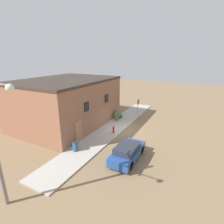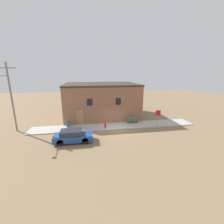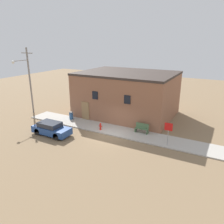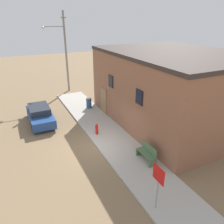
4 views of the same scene
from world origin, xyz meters
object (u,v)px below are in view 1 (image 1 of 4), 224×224
fire_hydrant (113,129)px  bench (118,116)px  parked_car (128,152)px  stop_sign (138,104)px  trash_bin (75,146)px

fire_hydrant → bench: size_ratio=0.56×
bench → parked_car: 8.96m
stop_sign → parked_car: stop_sign is taller
fire_hydrant → bench: bench is taller
stop_sign → bench: size_ratio=1.55×
parked_car → bench: bearing=30.3°
fire_hydrant → parked_car: 4.89m
bench → trash_bin: size_ratio=1.56×
fire_hydrant → stop_sign: size_ratio=0.36×
stop_sign → bench: (-2.99, 1.57, -1.02)m
bench → trash_bin: (-8.71, -0.20, -0.01)m
stop_sign → bench: stop_sign is taller
trash_bin → stop_sign: bearing=-6.7°
bench → trash_bin: 8.71m
fire_hydrant → bench: (3.99, 1.38, 0.07)m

